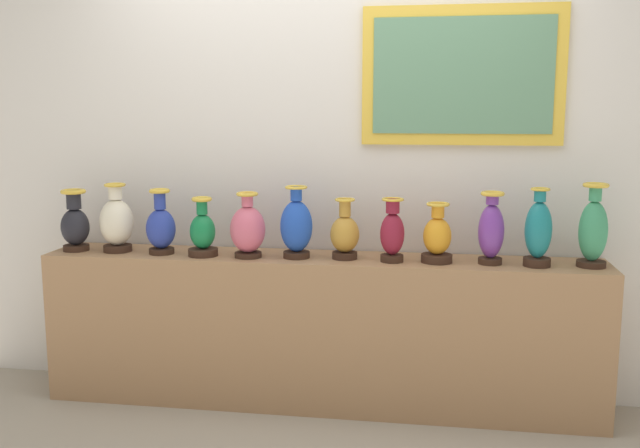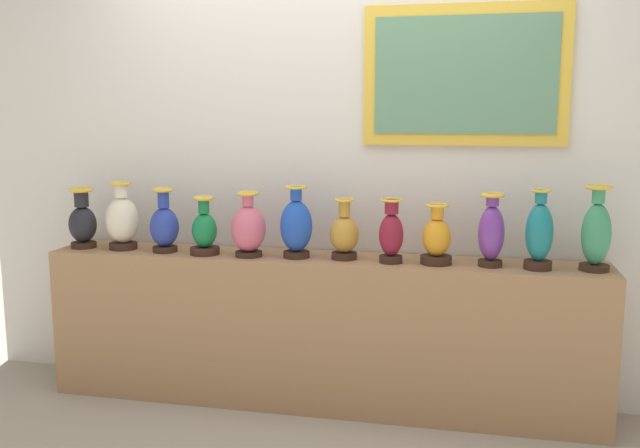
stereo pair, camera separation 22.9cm
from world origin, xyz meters
The scene contains 15 objects.
ground_plane centered at (0.00, 0.00, 0.00)m, with size 10.19×10.19×0.00m, color gray.
display_shelf centered at (0.00, 0.00, 0.41)m, with size 2.97×0.39×0.81m, color #99704C.
back_wall centered at (0.01, 0.26, 1.60)m, with size 4.19×0.14×3.19m.
vase_onyx centered at (-1.36, -0.04, 0.96)m, with size 0.15×0.15×0.34m.
vase_ivory centered at (-1.12, -0.03, 0.98)m, with size 0.18×0.18×0.38m.
vase_cobalt centered at (-0.86, -0.05, 0.96)m, with size 0.16×0.16×0.35m.
vase_emerald centered at (-0.62, -0.06, 0.94)m, with size 0.16×0.16×0.32m.
vase_rose centered at (-0.37, -0.06, 0.96)m, with size 0.19×0.19×0.35m.
vase_sapphire centered at (-0.12, -0.04, 0.98)m, with size 0.17×0.17×0.38m.
vase_ochre centered at (0.13, -0.02, 0.94)m, with size 0.15×0.15×0.32m.
vase_burgundy centered at (0.38, -0.06, 0.96)m, with size 0.12×0.12×0.33m.
vase_amber centered at (0.61, -0.03, 0.94)m, with size 0.16×0.16×0.31m.
vase_violet centered at (0.88, -0.03, 0.99)m, with size 0.13×0.13×0.37m.
vase_teal centered at (1.10, -0.05, 0.99)m, with size 0.13×0.13×0.39m.
vase_jade centered at (1.37, -0.02, 1.00)m, with size 0.14×0.14×0.42m.
Camera 2 is at (0.79, -3.56, 1.59)m, focal length 39.53 mm.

